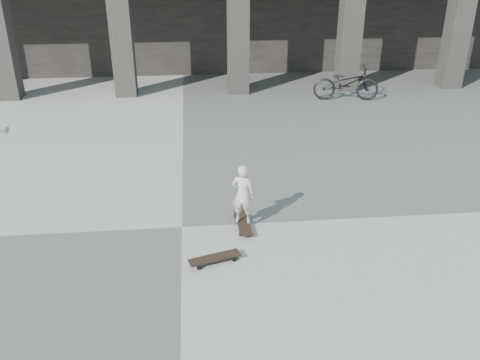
{
  "coord_description": "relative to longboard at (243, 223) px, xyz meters",
  "views": [
    {
      "loc": [
        0.26,
        -7.65,
        4.48
      ],
      "look_at": [
        1.05,
        0.43,
        0.65
      ],
      "focal_mm": 38.0,
      "sensor_mm": 36.0,
      "label": 1
    }
  ],
  "objects": [
    {
      "name": "ground",
      "position": [
        -1.05,
        0.07,
        -0.07
      ],
      "size": [
        90.0,
        90.0,
        0.0
      ],
      "primitive_type": "plane",
      "color": "#52524F",
      "rests_on": "ground"
    },
    {
      "name": "skateboard_spare",
      "position": [
        -0.54,
        -1.05,
        0.0
      ],
      "size": [
        0.84,
        0.43,
        0.1
      ],
      "rotation": [
        0.0,
        0.0,
        0.3
      ],
      "color": "black",
      "rests_on": "ground"
    },
    {
      "name": "bicycle",
      "position": [
        3.95,
        7.37,
        0.45
      ],
      "size": [
        2.07,
        0.97,
        1.04
      ],
      "primitive_type": "imported",
      "rotation": [
        0.0,
        0.0,
        1.43
      ],
      "color": "black",
      "rests_on": "ground"
    },
    {
      "name": "child",
      "position": [
        -0.0,
        0.0,
        0.55
      ],
      "size": [
        0.45,
        0.36,
        1.06
      ],
      "primitive_type": "imported",
      "rotation": [
        0.0,
        0.0,
        2.82
      ],
      "color": "#BAB4A7",
      "rests_on": "longboard"
    },
    {
      "name": "longboard",
      "position": [
        0.0,
        0.0,
        0.0
      ],
      "size": [
        0.25,
        0.91,
        0.09
      ],
      "rotation": [
        0.0,
        0.0,
        1.62
      ],
      "color": "black",
      "rests_on": "ground"
    }
  ]
}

